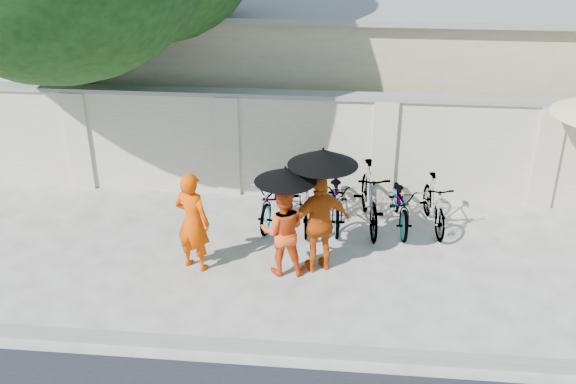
{
  "coord_description": "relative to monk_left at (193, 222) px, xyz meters",
  "views": [
    {
      "loc": [
        1.31,
        -8.4,
        5.56
      ],
      "look_at": [
        0.38,
        0.92,
        1.1
      ],
      "focal_mm": 40.0,
      "sensor_mm": 36.0,
      "label": 1
    }
  ],
  "objects": [
    {
      "name": "bike_3",
      "position": [
        2.8,
        1.68,
        -0.25
      ],
      "size": [
        0.76,
        1.96,
        1.15
      ],
      "primitive_type": "imported",
      "rotation": [
        0.0,
        0.0,
        0.11
      ],
      "color": "gray",
      "rests_on": "ground"
    },
    {
      "name": "monk_center",
      "position": [
        1.43,
        -0.0,
        -0.09
      ],
      "size": [
        0.76,
        0.62,
        1.47
      ],
      "primitive_type": "imported",
      "rotation": [
        0.0,
        0.0,
        3.24
      ],
      "color": "#EB4D14",
      "rests_on": "ground"
    },
    {
      "name": "bike_4",
      "position": [
        3.37,
        1.75,
        -0.38
      ],
      "size": [
        0.71,
        1.74,
        0.89
      ],
      "primitive_type": "imported",
      "rotation": [
        0.0,
        0.0,
        0.07
      ],
      "color": "gray",
      "rests_on": "ground"
    },
    {
      "name": "bike_2",
      "position": [
        2.23,
        1.77,
        -0.35
      ],
      "size": [
        0.72,
        1.82,
        0.94
      ],
      "primitive_type": "imported",
      "rotation": [
        0.0,
        0.0,
        0.06
      ],
      "color": "gray",
      "rests_on": "ground"
    },
    {
      "name": "monk_left",
      "position": [
        0.0,
        0.0,
        0.0
      ],
      "size": [
        0.7,
        0.58,
        1.65
      ],
      "primitive_type": "imported",
      "rotation": [
        0.0,
        0.0,
        2.79
      ],
      "color": "#EF4800",
      "rests_on": "ground"
    },
    {
      "name": "parasol_center",
      "position": [
        1.48,
        -0.08,
        0.91
      ],
      "size": [
        0.94,
        0.94,
        1.01
      ],
      "color": "black",
      "rests_on": "ground"
    },
    {
      "name": "bike_5",
      "position": [
        3.95,
        1.73,
        -0.35
      ],
      "size": [
        0.63,
        1.62,
        0.95
      ],
      "primitive_type": "imported",
      "rotation": [
        0.0,
        0.0,
        0.12
      ],
      "color": "gray",
      "rests_on": "ground"
    },
    {
      "name": "ground",
      "position": [
        1.06,
        -0.28,
        -0.82
      ],
      "size": [
        80.0,
        80.0,
        0.0
      ],
      "primitive_type": "plane",
      "color": "beige"
    },
    {
      "name": "compound_wall",
      "position": [
        2.06,
        2.92,
        0.18
      ],
      "size": [
        20.0,
        0.3,
        2.0
      ],
      "primitive_type": "cube",
      "color": "beige",
      "rests_on": "ground"
    },
    {
      "name": "building_behind",
      "position": [
        3.06,
        6.72,
        0.78
      ],
      "size": [
        14.0,
        6.0,
        3.2
      ],
      "primitive_type": "cube",
      "color": "#C2B390",
      "rests_on": "ground"
    },
    {
      "name": "bike_1",
      "position": [
        1.65,
        1.64,
        -0.29
      ],
      "size": [
        0.67,
        1.83,
        1.08
      ],
      "primitive_type": "imported",
      "rotation": [
        0.0,
        0.0,
        0.09
      ],
      "color": "gray",
      "rests_on": "ground"
    },
    {
      "name": "monk_right",
      "position": [
        2.0,
        0.14,
        0.0
      ],
      "size": [
        1.05,
        0.77,
        1.65
      ],
      "primitive_type": "imported",
      "rotation": [
        0.0,
        0.0,
        3.57
      ],
      "color": "#C24C0D",
      "rests_on": "ground"
    },
    {
      "name": "bike_0",
      "position": [
        1.08,
        1.73,
        -0.37
      ],
      "size": [
        0.82,
        1.79,
        0.91
      ],
      "primitive_type": "imported",
      "rotation": [
        0.0,
        0.0,
        -0.13
      ],
      "color": "gray",
      "rests_on": "ground"
    },
    {
      "name": "kerb",
      "position": [
        1.06,
        -1.98,
        -0.76
      ],
      "size": [
        40.0,
        0.16,
        0.12
      ],
      "primitive_type": "cube",
      "color": "gray",
      "rests_on": "ground"
    },
    {
      "name": "parasol_right",
      "position": [
        2.02,
        0.06,
        1.15
      ],
      "size": [
        1.06,
        1.06,
        1.16
      ],
      "color": "black",
      "rests_on": "ground"
    }
  ]
}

